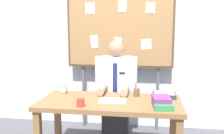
# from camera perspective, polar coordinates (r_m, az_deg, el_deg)

# --- Properties ---
(back_wall) EXTENTS (6.40, 0.08, 2.70)m
(back_wall) POSITION_cam_1_polar(r_m,az_deg,el_deg) (3.89, 2.10, 6.38)
(back_wall) COLOR silver
(back_wall) RESTS_ON ground_plane
(desk) EXTENTS (1.56, 0.71, 0.72)m
(desk) POSITION_cam_1_polar(r_m,az_deg,el_deg) (2.87, -0.47, -9.30)
(desk) COLOR brown
(desk) RESTS_ON ground_plane
(person) EXTENTS (0.55, 0.56, 1.36)m
(person) POSITION_cam_1_polar(r_m,az_deg,el_deg) (3.38, 0.90, -6.42)
(person) COLOR #2D2D33
(person) RESTS_ON ground_plane
(bulletin_board) EXTENTS (1.53, 0.09, 2.14)m
(bulletin_board) POSITION_cam_1_polar(r_m,az_deg,el_deg) (3.68, 1.78, 8.81)
(bulletin_board) COLOR #4C3823
(bulletin_board) RESTS_ON ground_plane
(book_stack) EXTENTS (0.22, 0.31, 0.10)m
(book_stack) POSITION_cam_1_polar(r_m,az_deg,el_deg) (2.66, 11.10, -7.74)
(book_stack) COLOR #337F47
(book_stack) RESTS_ON desk
(open_notebook) EXTENTS (0.31, 0.22, 0.01)m
(open_notebook) POSITION_cam_1_polar(r_m,az_deg,el_deg) (2.82, 0.13, -7.53)
(open_notebook) COLOR silver
(open_notebook) RESTS_ON desk
(desk_clock) EXTENTS (0.11, 0.04, 0.11)m
(desk_clock) POSITION_cam_1_polar(r_m,az_deg,el_deg) (3.18, -10.91, -5.00)
(desk_clock) COLOR olive
(desk_clock) RESTS_ON desk
(coffee_mug) EXTENTS (0.08, 0.08, 0.09)m
(coffee_mug) POSITION_cam_1_polar(r_m,az_deg,el_deg) (2.65, -7.06, -7.86)
(coffee_mug) COLOR #B23833
(coffee_mug) RESTS_ON desk
(pen_holder) EXTENTS (0.07, 0.07, 0.16)m
(pen_holder) POSITION_cam_1_polar(r_m,az_deg,el_deg) (3.01, 5.50, -5.63)
(pen_holder) COLOR brown
(pen_holder) RESTS_ON desk
(paper_tray) EXTENTS (0.26, 0.20, 0.06)m
(paper_tray) POSITION_cam_1_polar(r_m,az_deg,el_deg) (3.02, 11.58, -6.14)
(paper_tray) COLOR #333338
(paper_tray) RESTS_ON desk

